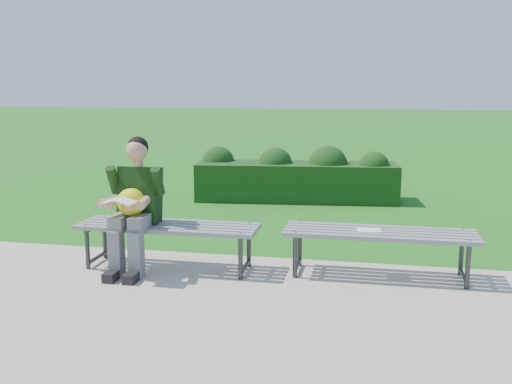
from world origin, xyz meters
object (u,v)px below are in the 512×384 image
(hedge, at_px, (296,176))
(seated_boy, at_px, (135,201))
(bench_left, at_px, (168,230))
(bench_right, at_px, (379,237))
(paper_sheet, at_px, (369,230))

(hedge, height_order, seated_boy, seated_boy)
(bench_left, xyz_separation_m, seated_boy, (-0.30, -0.10, 0.30))
(bench_right, relative_size, seated_boy, 1.37)
(bench_right, bearing_deg, hedge, 108.87)
(bench_left, bearing_deg, hedge, 78.20)
(hedge, relative_size, seated_boy, 2.48)
(paper_sheet, bearing_deg, hedge, 107.47)
(bench_left, height_order, paper_sheet, bench_left)
(bench_left, bearing_deg, seated_boy, -161.81)
(paper_sheet, bearing_deg, seated_boy, -173.92)
(seated_boy, bearing_deg, bench_left, 18.19)
(hedge, distance_m, bench_left, 3.91)
(bench_left, bearing_deg, bench_right, 3.95)
(paper_sheet, bearing_deg, bench_right, 0.00)
(hedge, xyz_separation_m, seated_boy, (-1.10, -3.92, 0.33))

